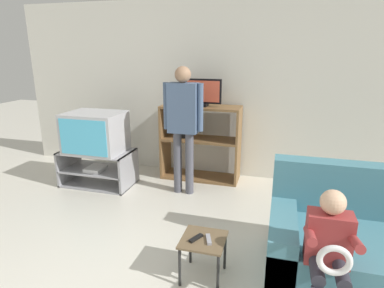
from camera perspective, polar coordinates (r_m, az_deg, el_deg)
wall_back at (r=4.87m, az=4.02°, el=9.46°), size 6.40×0.06×2.60m
tv_stand at (r=4.83m, az=-16.33°, el=-4.09°), size 1.01×0.57×0.50m
television_main at (r=4.66m, az=-16.80°, el=2.00°), size 0.77×0.61×0.56m
media_shelf at (r=4.77m, az=1.53°, el=0.35°), size 1.16×0.44×1.11m
television_flat at (r=4.61m, az=1.49°, el=8.99°), size 0.61×0.20×0.39m
snack_table at (r=2.81m, az=2.03°, el=-17.43°), size 0.37×0.37×0.37m
remote_control_black at (r=2.77m, az=0.72°, el=-16.38°), size 0.10×0.14×0.02m
remote_control_white at (r=2.76m, az=2.98°, el=-16.56°), size 0.08×0.15×0.02m
couch at (r=3.14m, az=28.72°, el=-16.03°), size 1.59×0.97×0.92m
person_standing_adult at (r=4.15m, az=-1.58°, el=4.55°), size 0.53×0.21×1.69m
person_seated_child at (r=2.44m, az=23.19°, el=-16.91°), size 0.33×0.43×0.99m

